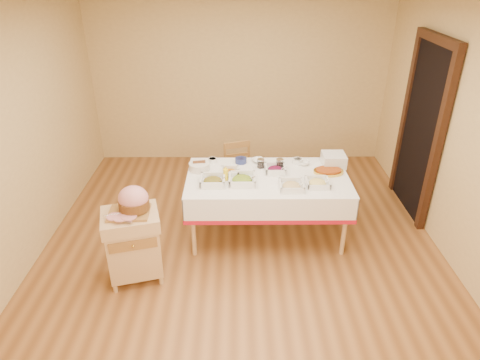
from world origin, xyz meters
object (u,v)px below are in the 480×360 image
(dining_chair, at_px, (240,174))
(plate_stack, at_px, (334,160))
(preserve_jar_right, at_px, (280,164))
(brass_platter, at_px, (328,171))
(dining_table, at_px, (267,189))
(preserve_jar_left, at_px, (261,164))
(mustard_bottle, at_px, (226,174))
(butcher_cart, at_px, (133,242))
(bread_basket, at_px, (199,166))
(ham_on_board, at_px, (133,202))

(dining_chair, relative_size, plate_stack, 3.19)
(preserve_jar_right, xyz_separation_m, brass_platter, (0.55, -0.13, -0.03))
(dining_table, xyz_separation_m, preserve_jar_left, (-0.07, 0.23, 0.21))
(mustard_bottle, bearing_deg, brass_platter, 8.06)
(butcher_cart, bearing_deg, plate_stack, 26.23)
(brass_platter, bearing_deg, bread_basket, 176.64)
(mustard_bottle, relative_size, brass_platter, 0.47)
(ham_on_board, distance_m, brass_platter, 2.21)
(mustard_bottle, distance_m, plate_stack, 1.31)
(ham_on_board, height_order, preserve_jar_right, ham_on_board)
(ham_on_board, relative_size, mustard_bottle, 2.53)
(butcher_cart, distance_m, preserve_jar_right, 1.87)
(butcher_cart, distance_m, plate_stack, 2.45)
(ham_on_board, relative_size, plate_stack, 1.56)
(plate_stack, bearing_deg, bread_basket, -176.06)
(butcher_cart, xyz_separation_m, dining_chair, (1.07, 1.49, -0.00))
(butcher_cart, bearing_deg, mustard_bottle, 37.94)
(ham_on_board, xyz_separation_m, preserve_jar_left, (1.27, 0.98, -0.07))
(dining_table, distance_m, dining_chair, 0.78)
(bread_basket, bearing_deg, dining_table, -12.61)
(butcher_cart, distance_m, brass_platter, 2.28)
(preserve_jar_left, distance_m, bread_basket, 0.71)
(dining_table, height_order, plate_stack, plate_stack)
(dining_table, distance_m, bread_basket, 0.83)
(dining_chair, xyz_separation_m, plate_stack, (1.10, -0.42, 0.40))
(preserve_jar_right, relative_size, bread_basket, 0.46)
(preserve_jar_right, relative_size, plate_stack, 0.42)
(butcher_cart, xyz_separation_m, bread_basket, (0.60, 0.96, 0.37))
(mustard_bottle, xyz_separation_m, bread_basket, (-0.31, 0.25, -0.03))
(mustard_bottle, xyz_separation_m, brass_platter, (1.17, 0.17, -0.05))
(dining_table, relative_size, ham_on_board, 4.44)
(brass_platter, bearing_deg, ham_on_board, -157.54)
(bread_basket, bearing_deg, butcher_cart, -121.96)
(preserve_jar_left, relative_size, preserve_jar_right, 0.97)
(preserve_jar_right, distance_m, mustard_bottle, 0.69)
(dining_table, xyz_separation_m, bread_basket, (-0.78, 0.17, 0.21))
(butcher_cart, xyz_separation_m, mustard_bottle, (0.91, 0.71, 0.40))
(mustard_bottle, relative_size, bread_basket, 0.67)
(preserve_jar_left, distance_m, plate_stack, 0.86)
(dining_table, xyz_separation_m, butcher_cart, (-1.38, -0.79, -0.16))
(dining_table, bearing_deg, bread_basket, 167.39)
(preserve_jar_left, relative_size, mustard_bottle, 0.67)
(bread_basket, bearing_deg, preserve_jar_left, 4.42)
(ham_on_board, bearing_deg, mustard_bottle, 37.93)
(butcher_cart, relative_size, plate_stack, 2.91)
(dining_table, relative_size, preserve_jar_left, 16.85)
(mustard_bottle, height_order, bread_basket, mustard_bottle)
(mustard_bottle, bearing_deg, butcher_cart, -142.06)
(ham_on_board, relative_size, preserve_jar_right, 3.69)
(preserve_jar_left, bearing_deg, dining_chair, 116.98)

